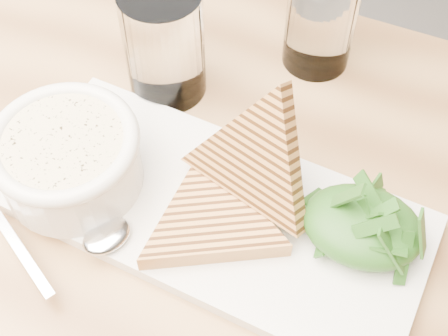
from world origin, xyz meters
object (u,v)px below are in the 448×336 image
(glass_near, at_px, (164,44))
(glass_far, at_px, (321,20))
(platter, at_px, (217,212))
(table_top, at_px, (61,253))
(soup_bowl, at_px, (70,163))

(glass_near, height_order, glass_far, glass_near)
(platter, height_order, glass_far, glass_far)
(table_top, distance_m, glass_far, 0.35)
(platter, relative_size, soup_bowl, 2.99)
(table_top, xyz_separation_m, platter, (0.13, 0.07, 0.03))
(glass_far, bearing_deg, platter, -98.94)
(table_top, bearing_deg, platter, 29.42)
(glass_far, bearing_deg, table_top, -118.60)
(platter, bearing_deg, table_top, -150.58)
(table_top, xyz_separation_m, glass_near, (0.03, 0.21, 0.08))
(platter, distance_m, soup_bowl, 0.14)
(soup_bowl, distance_m, glass_far, 0.29)
(table_top, distance_m, platter, 0.15)
(glass_far, bearing_deg, glass_near, -146.53)
(table_top, height_order, soup_bowl, soup_bowl)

